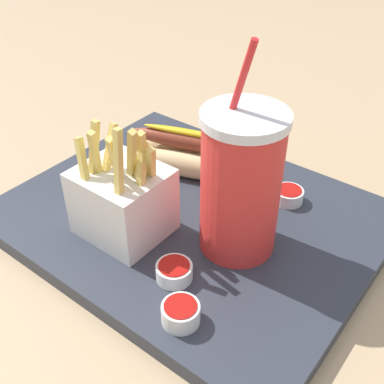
% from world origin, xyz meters
% --- Properties ---
extents(ground_plane, '(2.40, 2.40, 0.02)m').
position_xyz_m(ground_plane, '(0.00, 0.00, -0.01)').
color(ground_plane, tan).
extents(food_tray, '(0.43, 0.35, 0.02)m').
position_xyz_m(food_tray, '(0.00, 0.00, 0.01)').
color(food_tray, '#2D333D').
rests_on(food_tray, ground_plane).
extents(soda_cup, '(0.09, 0.09, 0.23)m').
position_xyz_m(soda_cup, '(-0.07, 0.01, 0.10)').
color(soda_cup, red).
rests_on(soda_cup, food_tray).
extents(fries_basket, '(0.09, 0.09, 0.15)m').
position_xyz_m(fries_basket, '(0.04, 0.07, 0.06)').
color(fries_basket, white).
rests_on(fries_basket, food_tray).
extents(hot_dog_1, '(0.19, 0.11, 0.06)m').
position_xyz_m(hot_dog_1, '(0.06, -0.07, 0.04)').
color(hot_dog_1, '#E5C689').
rests_on(hot_dog_1, food_tray).
extents(ketchup_cup_1, '(0.04, 0.04, 0.02)m').
position_xyz_m(ketchup_cup_1, '(-0.08, -0.09, 0.03)').
color(ketchup_cup_1, white).
rests_on(ketchup_cup_1, food_tray).
extents(ketchup_cup_2, '(0.04, 0.04, 0.02)m').
position_xyz_m(ketchup_cup_2, '(-0.05, 0.10, 0.03)').
color(ketchup_cup_2, white).
rests_on(ketchup_cup_2, food_tray).
extents(ketchup_cup_3, '(0.04, 0.04, 0.02)m').
position_xyz_m(ketchup_cup_3, '(-0.09, 0.14, 0.03)').
color(ketchup_cup_3, white).
rests_on(ketchup_cup_3, food_tray).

